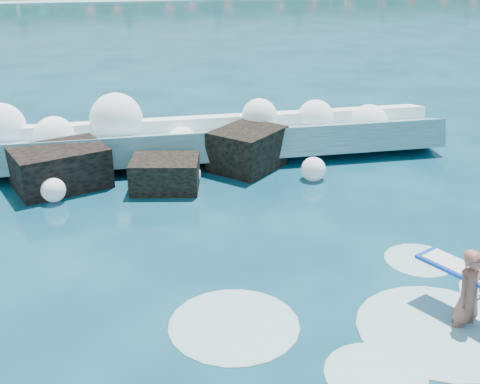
% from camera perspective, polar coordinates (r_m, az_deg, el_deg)
% --- Properties ---
extents(ground, '(200.00, 200.00, 0.00)m').
position_cam_1_polar(ground, '(12.80, -4.88, -8.90)').
color(ground, '#082F41').
rests_on(ground, ground).
extents(wet_band, '(140.00, 5.00, 0.08)m').
position_cam_1_polar(wet_band, '(78.14, -11.08, 17.45)').
color(wet_band, silver).
rests_on(wet_band, ground).
extents(breaking_wave, '(18.67, 2.88, 1.61)m').
position_cam_1_polar(breaking_wave, '(19.91, -7.52, 4.60)').
color(breaking_wave, teal).
rests_on(breaking_wave, ground).
extents(rock_cluster, '(8.61, 3.48, 1.50)m').
position_cam_1_polar(rock_cluster, '(18.26, -8.50, 2.57)').
color(rock_cluster, black).
rests_on(rock_cluster, ground).
extents(surfer_with_board, '(1.70, 3.02, 1.93)m').
position_cam_1_polar(surfer_with_board, '(11.97, 21.18, -8.97)').
color(surfer_with_board, '#9E5749').
rests_on(surfer_with_board, ground).
extents(wave_spray, '(14.88, 4.47, 2.29)m').
position_cam_1_polar(wave_spray, '(19.74, -8.74, 5.98)').
color(wave_spray, white).
rests_on(wave_spray, ground).
extents(surf_foam, '(9.01, 5.37, 0.15)m').
position_cam_1_polar(surf_foam, '(12.15, 15.98, -11.70)').
color(surf_foam, silver).
rests_on(surf_foam, ground).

